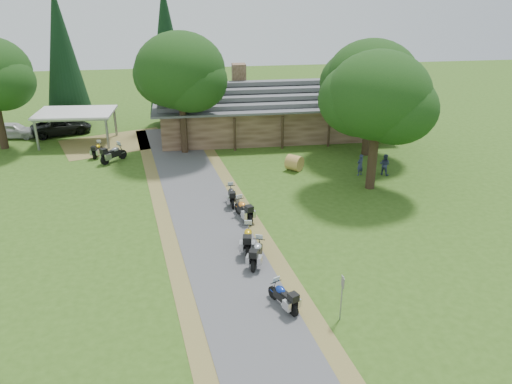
{
  "coord_description": "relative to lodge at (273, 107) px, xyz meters",
  "views": [
    {
      "loc": [
        -1.82,
        -19.85,
        13.66
      ],
      "look_at": [
        2.02,
        7.17,
        1.6
      ],
      "focal_mm": 35.0,
      "sensor_mm": 36.0,
      "label": 1
    }
  ],
  "objects": [
    {
      "name": "motorcycle_carport_a",
      "position": [
        -15.14,
        -4.3,
        -1.86
      ],
      "size": [
        0.91,
        1.81,
        1.19
      ],
      "primitive_type": null,
      "rotation": [
        0.0,
        0.0,
        1.37
      ],
      "color": "#DDB400",
      "rests_on": "ground"
    },
    {
      "name": "sign_post",
      "position": [
        -1.82,
        -27.17,
        -1.36
      ],
      "size": [
        0.39,
        0.07,
        2.18
      ],
      "primitive_type": null,
      "color": "gray",
      "rests_on": "ground"
    },
    {
      "name": "car_dark_suv",
      "position": [
        -19.25,
        2.33,
        -1.36
      ],
      "size": [
        4.25,
        6.16,
        2.17
      ],
      "primitive_type": "imported",
      "rotation": [
        0.0,
        0.0,
        1.93
      ],
      "color": "black",
      "rests_on": "ground"
    },
    {
      "name": "oak_lodge_left",
      "position": [
        -8.14,
        -4.33,
        2.95
      ],
      "size": [
        7.0,
        7.0,
        10.8
      ],
      "primitive_type": null,
      "color": "black",
      "rests_on": "ground"
    },
    {
      "name": "carport",
      "position": [
        -17.26,
        -0.44,
        -1.06
      ],
      "size": [
        6.68,
        4.7,
        2.78
      ],
      "primitive_type": null,
      "rotation": [
        0.0,
        0.0,
        -0.07
      ],
      "color": "silver",
      "rests_on": "ground"
    },
    {
      "name": "motorcycle_row_c",
      "position": [
        -4.98,
        -20.77,
        -1.73
      ],
      "size": [
        1.03,
        2.19,
        1.44
      ],
      "primitive_type": null,
      "rotation": [
        0.0,
        0.0,
        1.41
      ],
      "color": "gold",
      "rests_on": "ground"
    },
    {
      "name": "driveway",
      "position": [
        -6.5,
        -20.0,
        -2.45
      ],
      "size": [
        51.95,
        51.95,
        0.0
      ],
      "primitive_type": "plane",
      "rotation": [
        0.0,
        0.0,
        0.14
      ],
      "color": "#4A4A4D",
      "rests_on": "ground"
    },
    {
      "name": "ground",
      "position": [
        -6.0,
        -24.0,
        -2.45
      ],
      "size": [
        120.0,
        120.0,
        0.0
      ],
      "primitive_type": "plane",
      "color": "#325217",
      "rests_on": "ground"
    },
    {
      "name": "motorcycle_row_e",
      "position": [
        -5.29,
        -14.84,
        -1.82
      ],
      "size": [
        0.61,
        1.85,
        1.27
      ],
      "primitive_type": null,
      "rotation": [
        0.0,
        0.0,
        1.57
      ],
      "color": "black",
      "rests_on": "ground"
    },
    {
      "name": "person_a",
      "position": [
        4.48,
        -11.24,
        -1.51
      ],
      "size": [
        0.66,
        0.61,
        1.88
      ],
      "primitive_type": "imported",
      "rotation": [
        0.0,
        0.0,
        3.69
      ],
      "color": "navy",
      "rests_on": "ground"
    },
    {
      "name": "oak_lodge_right",
      "position": [
        6.42,
        -6.96,
        2.5
      ],
      "size": [
        7.14,
        7.14,
        9.9
      ],
      "primitive_type": null,
      "color": "black",
      "rests_on": "ground"
    },
    {
      "name": "motorcycle_carport_b",
      "position": [
        -13.69,
        -5.79,
        -1.72
      ],
      "size": [
        2.02,
        2.0,
        1.47
      ],
      "primitive_type": null,
      "rotation": [
        0.0,
        0.0,
        0.77
      ],
      "color": "gray",
      "rests_on": "ground"
    },
    {
      "name": "oak_driveway",
      "position": [
        4.41,
        -13.62,
        2.75
      ],
      "size": [
        6.74,
        6.74,
        10.41
      ],
      "primitive_type": null,
      "color": "black",
      "rests_on": "ground"
    },
    {
      "name": "lodge",
      "position": [
        0.0,
        0.0,
        0.0
      ],
      "size": [
        21.4,
        9.4,
        4.9
      ],
      "primitive_type": null,
      "color": "brown",
      "rests_on": "ground"
    },
    {
      "name": "car_white_sedan",
      "position": [
        -23.32,
        1.86,
        -1.57
      ],
      "size": [
        2.76,
        5.47,
        1.75
      ],
      "primitive_type": "imported",
      "rotation": [
        0.0,
        0.0,
        1.47
      ],
      "color": "silver",
      "rests_on": "ground"
    },
    {
      "name": "motorcycle_row_a",
      "position": [
        -4.07,
        -25.96,
        -1.82
      ],
      "size": [
        1.34,
        1.93,
        1.26
      ],
      "primitive_type": null,
      "rotation": [
        0.0,
        0.0,
        2.02
      ],
      "color": "navy",
      "rests_on": "ground"
    },
    {
      "name": "person_b",
      "position": [
        6.28,
        -11.4,
        -1.52
      ],
      "size": [
        0.65,
        0.64,
        1.87
      ],
      "primitive_type": "imported",
      "rotation": [
        0.0,
        0.0,
        2.41
      ],
      "color": "navy",
      "rests_on": "ground"
    },
    {
      "name": "cedar_far",
      "position": [
        -18.78,
        4.88,
        3.96
      ],
      "size": [
        4.17,
        4.17,
        12.82
      ],
      "primitive_type": "cone",
      "color": "black",
      "rests_on": "ground"
    },
    {
      "name": "motorcycle_row_d",
      "position": [
        -4.78,
        -17.1,
        -1.78
      ],
      "size": [
        1.25,
        2.07,
        1.35
      ],
      "primitive_type": null,
      "rotation": [
        0.0,
        0.0,
        1.9
      ],
      "color": "orange",
      "rests_on": "ground"
    },
    {
      "name": "motorcycle_row_b",
      "position": [
        -4.7,
        -22.18,
        -1.78
      ],
      "size": [
        1.28,
        2.06,
        1.34
      ],
      "primitive_type": null,
      "rotation": [
        0.0,
        0.0,
        1.22
      ],
      "color": "#AEB1B6",
      "rests_on": "ground"
    },
    {
      "name": "cedar_near",
      "position": [
        -9.31,
        4.06,
        4.08
      ],
      "size": [
        4.02,
        4.02,
        13.05
      ],
      "primitive_type": "cone",
      "color": "black",
      "rests_on": "ground"
    },
    {
      "name": "hay_bale",
      "position": [
        -0.05,
        -9.57,
        -1.87
      ],
      "size": [
        1.56,
        1.57,
        1.16
      ],
      "primitive_type": "cylinder",
      "rotation": [
        1.57,
        0.0,
        0.83
      ],
      "color": "#A4833C",
      "rests_on": "ground"
    }
  ]
}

